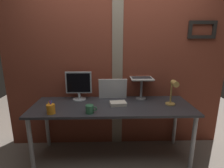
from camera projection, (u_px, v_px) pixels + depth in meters
name	position (u px, v px, depth m)	size (l,w,h in m)	color
ground_plane	(117.00, 155.00, 2.44)	(6.00, 6.00, 0.00)	gray
brick_wall_back	(116.00, 58.00, 2.51)	(3.12, 0.16, 2.58)	brown
desk	(112.00, 110.00, 2.27)	(2.02, 0.69, 0.74)	#333338
monitor	(79.00, 84.00, 2.40)	(0.35, 0.18, 0.39)	#ADB2B7
laptop_stand	(141.00, 86.00, 2.43)	(0.28, 0.22, 0.29)	gray
laptop	(141.00, 74.00, 2.46)	(0.30, 0.32, 0.20)	silver
whiteboard_panel	(113.00, 89.00, 2.46)	(0.39, 0.02, 0.29)	white
desk_lamp	(173.00, 90.00, 2.17)	(0.12, 0.20, 0.33)	tan
pen_cup	(51.00, 109.00, 1.98)	(0.09, 0.09, 0.15)	orange
coffee_mug	(90.00, 109.00, 2.00)	(0.13, 0.09, 0.09)	#33724C
paper_clutter_stack	(118.00, 103.00, 2.25)	(0.20, 0.14, 0.04)	silver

